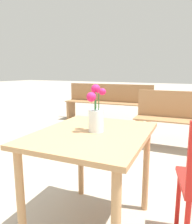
% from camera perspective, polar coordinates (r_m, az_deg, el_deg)
% --- Properties ---
extents(table_front, '(0.77, 0.94, 0.74)m').
position_cam_1_polar(table_front, '(1.50, -0.84, -9.40)').
color(table_front, tan).
rests_on(table_front, ground_plane).
extents(flower_vase, '(0.13, 0.14, 0.32)m').
position_cam_1_polar(flower_vase, '(1.45, -0.06, -1.01)').
color(flower_vase, silver).
rests_on(flower_vase, table_front).
extents(bench_middle, '(2.00, 0.52, 0.85)m').
position_cam_1_polar(bench_middle, '(4.96, 3.24, 2.97)').
color(bench_middle, '#9E7047').
rests_on(bench_middle, ground_plane).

